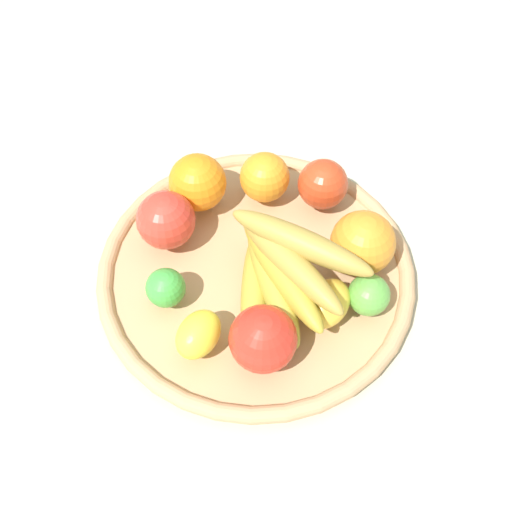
{
  "coord_description": "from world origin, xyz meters",
  "views": [
    {
      "loc": [
        -0.42,
        -0.01,
        0.65
      ],
      "look_at": [
        0.0,
        0.0,
        0.05
      ],
      "focal_mm": 41.49,
      "sensor_mm": 36.0,
      "label": 1
    }
  ],
  "objects_px": {
    "apple_1": "(323,184)",
    "lemon_1": "(198,334)",
    "apple_0": "(166,220)",
    "orange_1": "(198,183)",
    "orange_0": "(363,243)",
    "apple_2": "(263,339)",
    "lemon_0": "(327,304)",
    "lime_1": "(166,288)",
    "banana_bunch": "(280,270)",
    "orange_2": "(265,177)",
    "lime_0": "(369,295)"
  },
  "relations": [
    {
      "from": "orange_1",
      "to": "lemon_0",
      "type": "bearing_deg",
      "value": -136.27
    },
    {
      "from": "lemon_1",
      "to": "orange_1",
      "type": "height_order",
      "value": "orange_1"
    },
    {
      "from": "lemon_1",
      "to": "lemon_0",
      "type": "distance_m",
      "value": 0.15
    },
    {
      "from": "lemon_1",
      "to": "orange_2",
      "type": "bearing_deg",
      "value": -16.97
    },
    {
      "from": "banana_bunch",
      "to": "apple_2",
      "type": "bearing_deg",
      "value": 168.19
    },
    {
      "from": "banana_bunch",
      "to": "lime_0",
      "type": "relative_size",
      "value": 3.65
    },
    {
      "from": "apple_0",
      "to": "orange_0",
      "type": "height_order",
      "value": "orange_0"
    },
    {
      "from": "lime_1",
      "to": "apple_0",
      "type": "distance_m",
      "value": 0.09
    },
    {
      "from": "apple_0",
      "to": "lime_1",
      "type": "bearing_deg",
      "value": -174.74
    },
    {
      "from": "apple_0",
      "to": "apple_2",
      "type": "height_order",
      "value": "apple_2"
    },
    {
      "from": "apple_2",
      "to": "orange_1",
      "type": "xyz_separation_m",
      "value": [
        0.23,
        0.09,
        0.0
      ]
    },
    {
      "from": "apple_1",
      "to": "lemon_1",
      "type": "bearing_deg",
      "value": 146.21
    },
    {
      "from": "lemon_1",
      "to": "apple_1",
      "type": "xyz_separation_m",
      "value": [
        0.22,
        -0.15,
        0.01
      ]
    },
    {
      "from": "banana_bunch",
      "to": "orange_0",
      "type": "relative_size",
      "value": 2.29
    },
    {
      "from": "apple_0",
      "to": "orange_2",
      "type": "bearing_deg",
      "value": -57.14
    },
    {
      "from": "banana_bunch",
      "to": "lemon_1",
      "type": "bearing_deg",
      "value": 129.29
    },
    {
      "from": "lime_0",
      "to": "lime_1",
      "type": "bearing_deg",
      "value": 88.97
    },
    {
      "from": "orange_1",
      "to": "orange_0",
      "type": "bearing_deg",
      "value": -114.2
    },
    {
      "from": "orange_1",
      "to": "banana_bunch",
      "type": "bearing_deg",
      "value": -142.32
    },
    {
      "from": "banana_bunch",
      "to": "apple_1",
      "type": "xyz_separation_m",
      "value": [
        0.15,
        -0.06,
        -0.01
      ]
    },
    {
      "from": "lime_0",
      "to": "banana_bunch",
      "type": "bearing_deg",
      "value": 80.04
    },
    {
      "from": "banana_bunch",
      "to": "apple_2",
      "type": "height_order",
      "value": "banana_bunch"
    },
    {
      "from": "lemon_1",
      "to": "lemon_0",
      "type": "xyz_separation_m",
      "value": [
        0.04,
        -0.15,
        0.0
      ]
    },
    {
      "from": "lime_1",
      "to": "orange_0",
      "type": "bearing_deg",
      "value": -75.59
    },
    {
      "from": "lemon_1",
      "to": "lemon_0",
      "type": "relative_size",
      "value": 0.94
    },
    {
      "from": "lemon_1",
      "to": "apple_1",
      "type": "height_order",
      "value": "apple_1"
    },
    {
      "from": "apple_0",
      "to": "apple_1",
      "type": "distance_m",
      "value": 0.21
    },
    {
      "from": "lemon_1",
      "to": "lime_0",
      "type": "relative_size",
      "value": 1.24
    },
    {
      "from": "lemon_0",
      "to": "orange_2",
      "type": "xyz_separation_m",
      "value": [
        0.19,
        0.08,
        0.01
      ]
    },
    {
      "from": "apple_1",
      "to": "lemon_0",
      "type": "bearing_deg",
      "value": 179.69
    },
    {
      "from": "apple_2",
      "to": "lemon_0",
      "type": "bearing_deg",
      "value": -53.49
    },
    {
      "from": "apple_0",
      "to": "orange_1",
      "type": "xyz_separation_m",
      "value": [
        0.06,
        -0.03,
        0.0
      ]
    },
    {
      "from": "lemon_1",
      "to": "orange_0",
      "type": "distance_m",
      "value": 0.23
    },
    {
      "from": "orange_1",
      "to": "orange_2",
      "type": "xyz_separation_m",
      "value": [
        0.02,
        -0.09,
        -0.0
      ]
    },
    {
      "from": "banana_bunch",
      "to": "lime_0",
      "type": "distance_m",
      "value": 0.11
    },
    {
      "from": "orange_2",
      "to": "orange_0",
      "type": "xyz_separation_m",
      "value": [
        -0.11,
        -0.12,
        0.01
      ]
    },
    {
      "from": "apple_1",
      "to": "banana_bunch",
      "type": "bearing_deg",
      "value": 158.79
    },
    {
      "from": "orange_0",
      "to": "lemon_0",
      "type": "bearing_deg",
      "value": 149.85
    },
    {
      "from": "orange_2",
      "to": "lemon_1",
      "type": "bearing_deg",
      "value": 163.03
    },
    {
      "from": "orange_1",
      "to": "apple_1",
      "type": "height_order",
      "value": "orange_1"
    },
    {
      "from": "lemon_0",
      "to": "lime_0",
      "type": "height_order",
      "value": "lime_0"
    },
    {
      "from": "lime_1",
      "to": "apple_2",
      "type": "height_order",
      "value": "apple_2"
    },
    {
      "from": "orange_1",
      "to": "orange_0",
      "type": "height_order",
      "value": "orange_0"
    },
    {
      "from": "lime_1",
      "to": "apple_0",
      "type": "height_order",
      "value": "apple_0"
    },
    {
      "from": "lime_1",
      "to": "lemon_1",
      "type": "bearing_deg",
      "value": -143.94
    },
    {
      "from": "lemon_0",
      "to": "apple_2",
      "type": "bearing_deg",
      "value": 126.51
    },
    {
      "from": "lime_1",
      "to": "lime_0",
      "type": "bearing_deg",
      "value": -91.03
    },
    {
      "from": "apple_1",
      "to": "orange_1",
      "type": "bearing_deg",
      "value": 92.02
    },
    {
      "from": "lemon_1",
      "to": "orange_2",
      "type": "relative_size",
      "value": 0.93
    },
    {
      "from": "orange_2",
      "to": "orange_1",
      "type": "bearing_deg",
      "value": 100.31
    }
  ]
}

